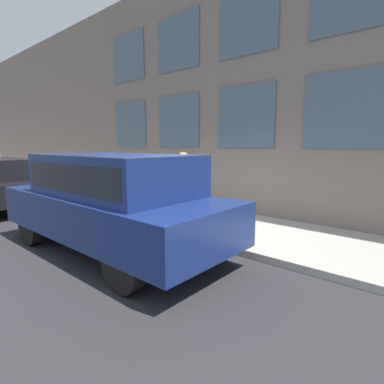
# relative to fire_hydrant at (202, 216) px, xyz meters

# --- Properties ---
(ground_plane) EXTENTS (80.00, 80.00, 0.00)m
(ground_plane) POSITION_rel_fire_hydrant_xyz_m (-0.41, 0.33, -0.50)
(ground_plane) COLOR #2D2D30
(sidewalk) EXTENTS (2.71, 60.00, 0.13)m
(sidewalk) POSITION_rel_fire_hydrant_xyz_m (0.94, 0.33, -0.43)
(sidewalk) COLOR #B2ADA3
(sidewalk) RESTS_ON ground_plane
(building_facade) EXTENTS (0.33, 40.00, 7.31)m
(building_facade) POSITION_rel_fire_hydrant_xyz_m (2.44, 0.33, 3.16)
(building_facade) COLOR gray
(building_facade) RESTS_ON ground_plane
(fire_hydrant) EXTENTS (0.30, 0.42, 0.72)m
(fire_hydrant) POSITION_rel_fire_hydrant_xyz_m (0.00, 0.00, 0.00)
(fire_hydrant) COLOR #2D7260
(fire_hydrant) RESTS_ON sidewalk
(person) EXTENTS (0.42, 0.28, 1.75)m
(person) POSITION_rel_fire_hydrant_xyz_m (0.30, 0.83, 0.68)
(person) COLOR navy
(person) RESTS_ON sidewalk
(parked_truck_navy_near) EXTENTS (2.08, 5.06, 1.88)m
(parked_truck_navy_near) POSITION_rel_fire_hydrant_xyz_m (-1.75, 0.75, 0.58)
(parked_truck_navy_near) COLOR black
(parked_truck_navy_near) RESTS_ON ground_plane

